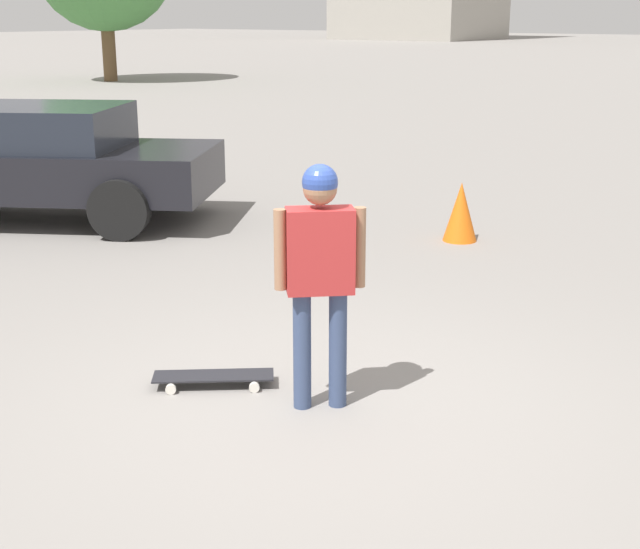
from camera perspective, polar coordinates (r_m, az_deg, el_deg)
The scene contains 5 objects.
ground_plane at distance 5.92m, azimuth -0.00°, elevation -8.39°, with size 220.00×220.00×0.00m, color gray.
person at distance 5.58m, azimuth -0.00°, elevation 0.96°, with size 0.44×0.43×1.60m.
skateboard at distance 6.23m, azimuth -6.83°, elevation -6.52°, with size 0.77×0.70×0.08m.
car_parked_near at distance 11.58m, azimuth -17.83°, elevation 6.98°, with size 4.76×3.85×1.41m.
traffic_cone at distance 10.17m, azimuth 8.99°, elevation 3.99°, with size 0.39×0.39×0.67m.
Camera 1 is at (3.20, -4.32, 2.48)m, focal length 50.00 mm.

